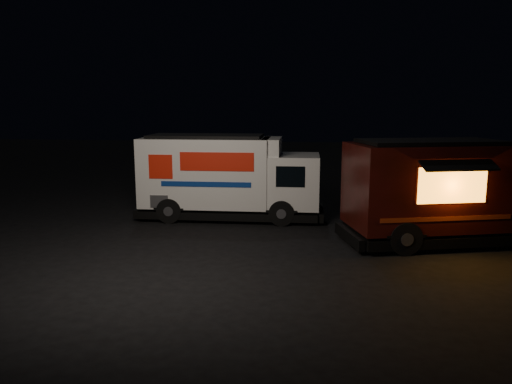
{
  "coord_description": "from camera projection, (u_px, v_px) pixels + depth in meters",
  "views": [
    {
      "loc": [
        2.27,
        -14.08,
        4.12
      ],
      "look_at": [
        0.26,
        2.0,
        1.23
      ],
      "focal_mm": 35.0,
      "sensor_mm": 36.0,
      "label": 1
    }
  ],
  "objects": [
    {
      "name": "ground",
      "position": [
        239.0,
        244.0,
        14.76
      ],
      "size": [
        80.0,
        80.0,
        0.0
      ],
      "primitive_type": "plane",
      "color": "black",
      "rests_on": "ground"
    },
    {
      "name": "white_truck",
      "position": [
        231.0,
        177.0,
        17.96
      ],
      "size": [
        6.7,
        2.41,
        3.02
      ],
      "primitive_type": null,
      "rotation": [
        0.0,
        0.0,
        0.02
      ],
      "color": "silver",
      "rests_on": "ground"
    },
    {
      "name": "red_truck",
      "position": [
        454.0,
        191.0,
        14.84
      ],
      "size": [
        7.02,
        4.1,
        3.08
      ],
      "primitive_type": null,
      "rotation": [
        0.0,
        0.0,
        0.27
      ],
      "color": "#3B0C0A",
      "rests_on": "ground"
    }
  ]
}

